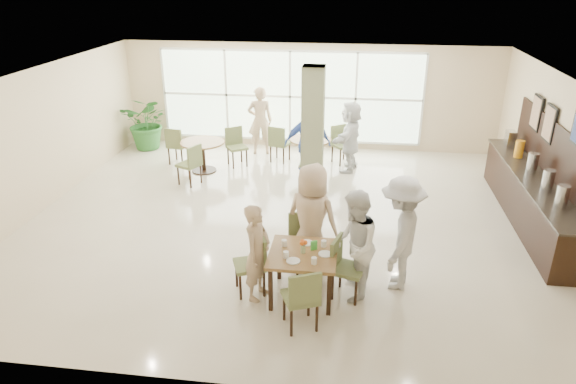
# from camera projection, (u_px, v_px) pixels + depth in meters

# --- Properties ---
(ground) EXTENTS (10.00, 10.00, 0.00)m
(ground) POSITION_uv_depth(u_px,v_px,m) (286.00, 218.00, 10.21)
(ground) COLOR beige
(ground) RESTS_ON ground
(room_shell) EXTENTS (10.00, 10.00, 10.00)m
(room_shell) POSITION_uv_depth(u_px,v_px,m) (286.00, 136.00, 9.53)
(room_shell) COLOR white
(room_shell) RESTS_ON ground
(window_bank) EXTENTS (7.00, 0.04, 7.00)m
(window_bank) POSITION_uv_depth(u_px,v_px,m) (290.00, 97.00, 13.76)
(window_bank) COLOR silver
(window_bank) RESTS_ON ground
(column) EXTENTS (0.45, 0.45, 2.80)m
(column) POSITION_uv_depth(u_px,v_px,m) (313.00, 134.00, 10.69)
(column) COLOR #7C825A
(column) RESTS_ON ground
(main_table) EXTENTS (0.99, 0.99, 0.75)m
(main_table) POSITION_uv_depth(u_px,v_px,m) (303.00, 258.00, 7.54)
(main_table) COLOR brown
(main_table) RESTS_ON ground
(round_table_left) EXTENTS (1.05, 1.05, 0.75)m
(round_table_left) POSITION_uv_depth(u_px,v_px,m) (203.00, 149.00, 12.37)
(round_table_left) COLOR brown
(round_table_left) RESTS_ON ground
(round_table_right) EXTENTS (1.02, 1.02, 0.75)m
(round_table_right) POSITION_uv_depth(u_px,v_px,m) (310.00, 146.00, 12.57)
(round_table_right) COLOR brown
(round_table_right) RESTS_ON ground
(chairs_main_table) EXTENTS (2.05, 2.07, 0.95)m
(chairs_main_table) POSITION_uv_depth(u_px,v_px,m) (301.00, 267.00, 7.65)
(chairs_main_table) COLOR olive
(chairs_main_table) RESTS_ON ground
(chairs_table_left) EXTENTS (2.08, 1.94, 0.95)m
(chairs_table_left) POSITION_uv_depth(u_px,v_px,m) (202.00, 152.00, 12.44)
(chairs_table_left) COLOR olive
(chairs_table_left) RESTS_ON ground
(chairs_table_right) EXTENTS (2.18, 1.95, 0.95)m
(chairs_table_right) POSITION_uv_depth(u_px,v_px,m) (311.00, 150.00, 12.57)
(chairs_table_right) COLOR olive
(chairs_table_right) RESTS_ON ground
(tabletop_clutter) EXTENTS (0.77, 0.75, 0.21)m
(tabletop_clutter) POSITION_uv_depth(u_px,v_px,m) (305.00, 249.00, 7.47)
(tabletop_clutter) COLOR white
(tabletop_clutter) RESTS_ON main_table
(buffet_counter) EXTENTS (0.64, 4.70, 1.95)m
(buffet_counter) POSITION_uv_depth(u_px,v_px,m) (531.00, 195.00, 9.88)
(buffet_counter) COLOR black
(buffet_counter) RESTS_ON ground
(framed_art_a) EXTENTS (0.05, 0.55, 0.70)m
(framed_art_a) POSITION_uv_depth(u_px,v_px,m) (549.00, 123.00, 9.78)
(framed_art_a) COLOR black
(framed_art_a) RESTS_ON ground
(framed_art_b) EXTENTS (0.05, 0.55, 0.70)m
(framed_art_b) POSITION_uv_depth(u_px,v_px,m) (537.00, 113.00, 10.51)
(framed_art_b) COLOR black
(framed_art_b) RESTS_ON ground
(potted_plant) EXTENTS (1.41, 1.41, 1.46)m
(potted_plant) POSITION_uv_depth(u_px,v_px,m) (148.00, 123.00, 13.88)
(potted_plant) COLOR #296829
(potted_plant) RESTS_ON ground
(teen_left) EXTENTS (0.49, 0.62, 1.51)m
(teen_left) POSITION_uv_depth(u_px,v_px,m) (257.00, 252.00, 7.50)
(teen_left) COLOR tan
(teen_left) RESTS_ON ground
(teen_far) EXTENTS (1.02, 0.78, 1.84)m
(teen_far) POSITION_uv_depth(u_px,v_px,m) (312.00, 219.00, 8.12)
(teen_far) COLOR tan
(teen_far) RESTS_ON ground
(teen_right) EXTENTS (0.67, 0.84, 1.70)m
(teen_right) POSITION_uv_depth(u_px,v_px,m) (354.00, 246.00, 7.48)
(teen_right) COLOR white
(teen_right) RESTS_ON ground
(teen_standing) EXTENTS (0.91, 1.29, 1.81)m
(teen_standing) POSITION_uv_depth(u_px,v_px,m) (401.00, 233.00, 7.71)
(teen_standing) COLOR #B7B6B9
(teen_standing) RESTS_ON ground
(adult_a) EXTENTS (1.15, 0.79, 1.80)m
(adult_a) POSITION_uv_depth(u_px,v_px,m) (307.00, 144.00, 11.63)
(adult_a) COLOR #3F62BF
(adult_a) RESTS_ON ground
(adult_b) EXTENTS (1.01, 1.70, 1.71)m
(adult_b) POSITION_uv_depth(u_px,v_px,m) (350.00, 136.00, 12.32)
(adult_b) COLOR white
(adult_b) RESTS_ON ground
(adult_standing) EXTENTS (0.73, 0.56, 1.80)m
(adult_standing) POSITION_uv_depth(u_px,v_px,m) (260.00, 121.00, 13.43)
(adult_standing) COLOR tan
(adult_standing) RESTS_ON ground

